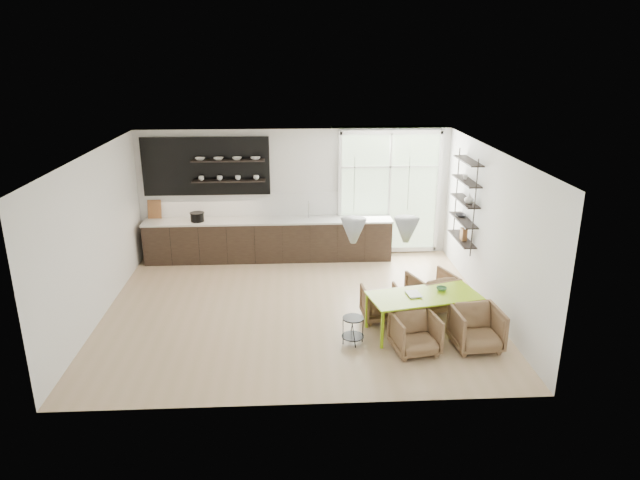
{
  "coord_description": "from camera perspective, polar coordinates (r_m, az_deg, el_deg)",
  "views": [
    {
      "loc": [
        -0.1,
        -9.6,
        4.56
      ],
      "look_at": [
        0.45,
        0.6,
        1.13
      ],
      "focal_mm": 32.0,
      "sensor_mm": 36.0,
      "label": 1
    }
  ],
  "objects": [
    {
      "name": "armchair_front_right",
      "position": [
        9.5,
        15.39,
        -8.5
      ],
      "size": [
        0.78,
        0.8,
        0.69
      ],
      "primitive_type": "imported",
      "rotation": [
        0.0,
        0.0,
        0.07
      ],
      "color": "brown",
      "rests_on": "ground"
    },
    {
      "name": "table_bowl",
      "position": [
        9.92,
        12.06,
        -4.79
      ],
      "size": [
        0.19,
        0.19,
        0.05
      ],
      "primitive_type": "imported",
      "rotation": [
        0.0,
        0.0,
        -0.11
      ],
      "color": "#447B4D",
      "rests_on": "dining_table"
    },
    {
      "name": "armchair_back_right",
      "position": [
        10.67,
        11.11,
        -5.04
      ],
      "size": [
        0.96,
        0.97,
        0.7
      ],
      "primitive_type": "imported",
      "rotation": [
        0.0,
        0.0,
        3.47
      ],
      "color": "brown",
      "rests_on": "ground"
    },
    {
      "name": "right_shelving",
      "position": [
        11.68,
        14.31,
        3.56
      ],
      "size": [
        0.26,
        1.22,
        1.9
      ],
      "color": "black",
      "rests_on": "ground"
    },
    {
      "name": "table_book",
      "position": [
        9.62,
        8.73,
        -5.43
      ],
      "size": [
        0.25,
        0.31,
        0.03
      ],
      "primitive_type": "imported",
      "rotation": [
        0.0,
        0.0,
        0.12
      ],
      "color": "white",
      "rests_on": "dining_table"
    },
    {
      "name": "kitchen_run",
      "position": [
        12.92,
        -5.56,
        0.63
      ],
      "size": [
        5.54,
        0.69,
        2.75
      ],
      "color": "black",
      "rests_on": "ground"
    },
    {
      "name": "dining_table",
      "position": [
        9.71,
        10.36,
        -5.67
      ],
      "size": [
        1.96,
        1.18,
        0.67
      ],
      "rotation": [
        0.0,
        0.0,
        0.21
      ],
      "color": "#9BD012",
      "rests_on": "ground"
    },
    {
      "name": "armchair_front_left",
      "position": [
        9.19,
        9.5,
        -9.2
      ],
      "size": [
        0.79,
        0.8,
        0.63
      ],
      "primitive_type": "imported",
      "rotation": [
        0.0,
        0.0,
        0.18
      ],
      "color": "brown",
      "rests_on": "ground"
    },
    {
      "name": "wire_stool",
      "position": [
        9.33,
        3.32,
        -8.66
      ],
      "size": [
        0.36,
        0.36,
        0.46
      ],
      "rotation": [
        0.0,
        0.0,
        -0.01
      ],
      "color": "black",
      "rests_on": "ground"
    },
    {
      "name": "armchair_back_left",
      "position": [
        10.18,
        6.09,
        -6.29
      ],
      "size": [
        0.69,
        0.71,
        0.59
      ],
      "primitive_type": "imported",
      "rotation": [
        0.0,
        0.0,
        3.23
      ],
      "color": "brown",
      "rests_on": "ground"
    },
    {
      "name": "room",
      "position": [
        11.15,
        0.56,
        2.44
      ],
      "size": [
        7.02,
        6.01,
        2.91
      ],
      "color": "tan",
      "rests_on": "ground"
    }
  ]
}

